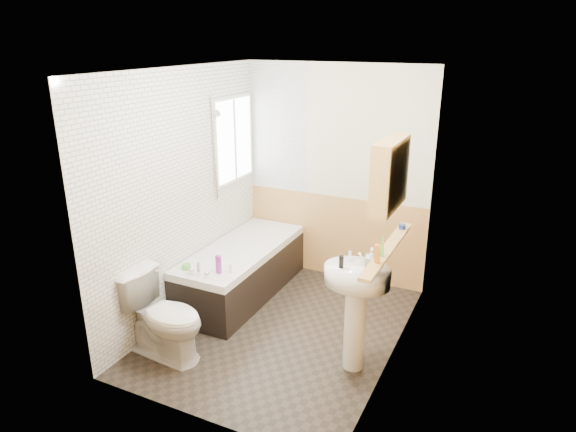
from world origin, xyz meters
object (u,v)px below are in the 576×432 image
(bathtub, at_px, (242,270))
(sink, at_px, (356,297))
(medicine_cabinet, at_px, (390,174))
(pine_shelf, at_px, (388,249))
(toilet, at_px, (164,316))

(bathtub, height_order, sink, sink)
(bathtub, height_order, medicine_cabinet, medicine_cabinet)
(pine_shelf, xyz_separation_m, medicine_cabinet, (-0.03, 0.00, 0.64))
(bathtub, distance_m, pine_shelf, 2.03)
(sink, bearing_deg, toilet, -162.40)
(bathtub, relative_size, sink, 1.66)
(toilet, height_order, sink, sink)
(pine_shelf, bearing_deg, toilet, -157.83)
(bathtub, xyz_separation_m, medicine_cabinet, (1.74, -0.59, 1.44))
(bathtub, relative_size, medicine_cabinet, 2.88)
(bathtub, relative_size, toilet, 2.22)
(bathtub, height_order, pine_shelf, pine_shelf)
(toilet, bearing_deg, medicine_cabinet, -62.93)
(medicine_cabinet, bearing_deg, sink, -136.37)
(toilet, xyz_separation_m, sink, (1.60, 0.57, 0.29))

